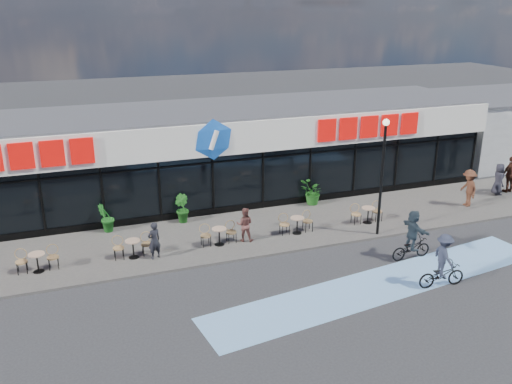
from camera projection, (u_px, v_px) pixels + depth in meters
ground at (266, 283)px, 19.63m from camera, size 120.00×120.00×0.00m
sidewalk at (229, 235)px, 23.61m from camera, size 44.00×5.00×0.10m
bike_lane at (384, 284)px, 19.58m from camera, size 14.17×4.13×0.01m
building at (197, 153)px, 27.68m from camera, size 30.60×6.57×4.75m
neighbour_building at (500, 125)px, 35.27m from camera, size 9.20×7.20×4.11m
lamp_post at (382, 168)px, 22.58m from camera, size 0.28×0.28×5.07m
bistro_set_1 at (37, 260)px, 20.20m from camera, size 1.54×0.62×0.90m
bistro_set_2 at (133, 246)px, 21.33m from camera, size 1.54×0.62×0.90m
bistro_set_3 at (219, 234)px, 22.45m from camera, size 1.54×0.62×0.90m
bistro_set_4 at (296, 223)px, 23.58m from camera, size 1.54×0.62×0.90m
bistro_set_5 at (367, 213)px, 24.70m from camera, size 1.54×0.62×0.90m
potted_plant_left at (106, 218)px, 23.59m from camera, size 0.91×0.88×1.29m
potted_plant_mid at (182, 208)px, 24.70m from camera, size 0.81×0.88×1.28m
potted_plant_right at (312, 193)px, 26.81m from camera, size 1.18×1.05×1.22m
patron_left at (154, 241)px, 21.10m from camera, size 0.65×0.55×1.51m
patron_right at (245, 225)px, 22.67m from camera, size 0.88×0.80×1.47m
pedestrian_a at (468, 188)px, 26.56m from camera, size 0.90×1.30×1.84m
pedestrian_b at (498, 179)px, 28.19m from camera, size 0.76×0.94×1.67m
pedestrian_c at (511, 174)px, 28.49m from camera, size 1.17×0.55×1.96m
cyclist_a at (443, 265)px, 19.15m from camera, size 1.80×1.07×2.02m
cyclist_b at (412, 238)px, 21.23m from camera, size 1.76×1.51×2.06m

